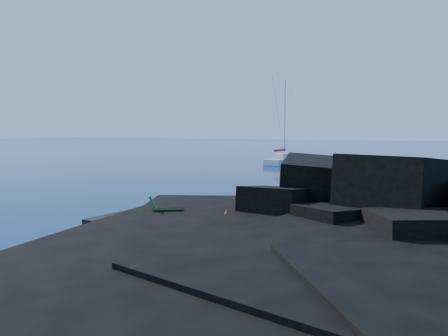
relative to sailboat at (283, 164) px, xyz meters
The scene contains 9 objects.
ground 40.40m from the sailboat, 84.82° to the right, with size 400.00×400.00×0.00m, color #031236.
headland 40.79m from the sailboat, 65.91° to the right, with size 24.00×24.00×3.60m, color black, non-canonical shape.
beach 40.56m from the sailboat, 78.41° to the right, with size 8.50×6.00×0.70m, color black.
surf_foam 36.28m from the sailboat, 76.21° to the right, with size 10.00×8.00×0.06m, color white, non-canonical shape.
sailboat is the anchor object (origin of this frame).
deck_chair 40.33m from the sailboat, 80.27° to the right, with size 1.62×0.71×1.12m, color #186F30, non-canonical shape.
towel 41.56m from the sailboat, 77.17° to the right, with size 2.18×1.03×0.06m, color silver.
sunbather 41.56m from the sailboat, 77.17° to the right, with size 1.64×0.40×0.22m, color #E1AF76, non-canonical shape.
marker_cone 40.51m from the sailboat, 75.96° to the right, with size 0.33×0.33×0.51m, color orange.
Camera 1 is at (14.95, -17.62, 4.58)m, focal length 35.00 mm.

